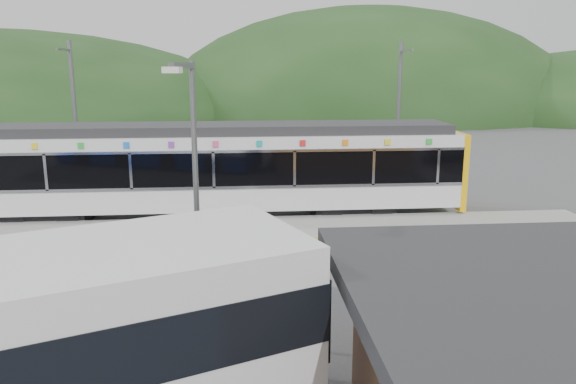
{
  "coord_description": "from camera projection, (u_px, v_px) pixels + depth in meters",
  "views": [
    {
      "loc": [
        -0.03,
        -15.98,
        6.0
      ],
      "look_at": [
        1.42,
        1.0,
        2.13
      ],
      "focal_mm": 35.0,
      "sensor_mm": 36.0,
      "label": 1
    }
  ],
  "objects": [
    {
      "name": "ground",
      "position": [
        244.0,
        269.0,
        16.86
      ],
      "size": [
        120.0,
        120.0,
        0.0
      ],
      "primitive_type": "plane",
      "color": "#4C4C4F",
      "rests_on": "ground"
    },
    {
      "name": "hills",
      "position": [
        397.0,
        218.0,
        22.51
      ],
      "size": [
        146.0,
        149.0,
        26.0
      ],
      "color": "#1E3D19",
      "rests_on": "ground"
    },
    {
      "name": "platform",
      "position": [
        243.0,
        233.0,
        20.03
      ],
      "size": [
        26.0,
        3.2,
        0.3
      ],
      "primitive_type": "cube",
      "color": "#9E9E99",
      "rests_on": "ground"
    },
    {
      "name": "yellow_line",
      "position": [
        243.0,
        240.0,
        18.74
      ],
      "size": [
        26.0,
        0.1,
        0.01
      ],
      "primitive_type": "cube",
      "color": "yellow",
      "rests_on": "platform"
    },
    {
      "name": "train",
      "position": [
        203.0,
        167.0,
        22.11
      ],
      "size": [
        20.44,
        3.01,
        3.74
      ],
      "color": "black",
      "rests_on": "ground"
    },
    {
      "name": "catenary_mast_west",
      "position": [
        75.0,
        122.0,
        23.79
      ],
      "size": [
        0.18,
        1.8,
        7.0
      ],
      "color": "slate",
      "rests_on": "ground"
    },
    {
      "name": "catenary_mast_east",
      "position": [
        398.0,
        119.0,
        24.95
      ],
      "size": [
        0.18,
        1.8,
        7.0
      ],
      "color": "slate",
      "rests_on": "ground"
    },
    {
      "name": "lamp_post",
      "position": [
        195.0,
        180.0,
        11.8
      ],
      "size": [
        0.44,
        1.12,
        6.09
      ],
      "rotation": [
        0.0,
        0.0,
        -0.33
      ],
      "color": "slate",
      "rests_on": "ground"
    }
  ]
}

